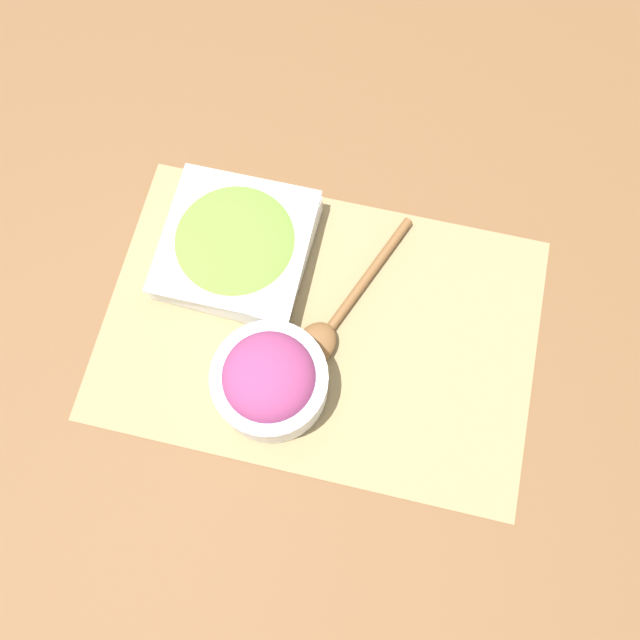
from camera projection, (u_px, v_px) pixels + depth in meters
name	position (u px, v px, depth m)	size (l,w,h in m)	color
ground_plane	(320.00, 328.00, 0.79)	(3.00, 3.00, 0.00)	brown
placemat	(320.00, 328.00, 0.79)	(0.54, 0.36, 0.00)	#937F56
onion_bowl	(270.00, 380.00, 0.72)	(0.14, 0.14, 0.09)	silver
lettuce_bowl	(236.00, 245.00, 0.79)	(0.19, 0.19, 0.05)	white
wooden_spoon	(331.00, 325.00, 0.77)	(0.12, 0.23, 0.03)	brown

